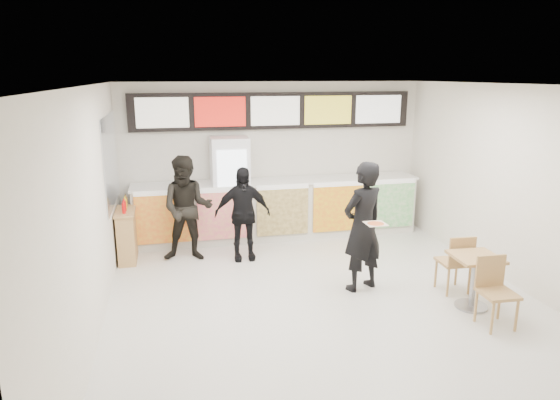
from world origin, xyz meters
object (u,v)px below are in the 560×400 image
object	(u,v)px
drinks_fridge	(230,190)
condiment_ledge	(127,235)
service_counter	(278,209)
cafe_table	(474,272)
customer_left	(187,209)
customer_mid	(242,214)
customer_main	(363,227)

from	to	relation	value
drinks_fridge	condiment_ledge	bearing A→B (deg)	-159.49
drinks_fridge	service_counter	bearing A→B (deg)	-0.99
drinks_fridge	cafe_table	xyz separation A→B (m)	(2.87, -3.64, -0.48)
service_counter	condiment_ledge	size ratio (longest dim) A/B	5.21
drinks_fridge	customer_left	xyz separation A→B (m)	(-0.85, -0.90, -0.09)
customer_mid	drinks_fridge	bearing A→B (deg)	94.13
customer_left	cafe_table	world-z (taller)	customer_left
customer_main	drinks_fridge	bearing A→B (deg)	-81.07
customer_main	customer_mid	xyz separation A→B (m)	(-1.53, 1.63, -0.15)
customer_left	customer_mid	xyz separation A→B (m)	(0.92, -0.18, -0.09)
service_counter	cafe_table	xyz separation A→B (m)	(1.93, -3.62, -0.05)
service_counter	cafe_table	world-z (taller)	service_counter
customer_left	condiment_ledge	xyz separation A→B (m)	(-1.03, 0.20, -0.45)
customer_main	customer_mid	distance (m)	2.24
drinks_fridge	condiment_ledge	size ratio (longest dim) A/B	1.87
customer_mid	cafe_table	world-z (taller)	customer_mid
service_counter	condiment_ledge	xyz separation A→B (m)	(-2.82, -0.69, -0.12)
drinks_fridge	customer_main	size ratio (longest dim) A/B	1.03
customer_left	customer_mid	size ratio (longest dim) A/B	1.12
drinks_fridge	cafe_table	distance (m)	4.66
customer_main	customer_mid	size ratio (longest dim) A/B	1.19
service_counter	customer_main	bearing A→B (deg)	-76.14
cafe_table	condiment_ledge	xyz separation A→B (m)	(-4.75, 2.93, -0.07)
drinks_fridge	customer_left	distance (m)	1.24
customer_mid	cafe_table	distance (m)	3.80
customer_left	condiment_ledge	bearing A→B (deg)	178.74
customer_left	customer_mid	distance (m)	0.94
service_counter	drinks_fridge	xyz separation A→B (m)	(-0.93, 0.02, 0.43)
service_counter	customer_mid	distance (m)	1.40
customer_left	service_counter	bearing A→B (deg)	35.85
condiment_ledge	customer_mid	bearing A→B (deg)	-11.00
service_counter	customer_mid	size ratio (longest dim) A/B	3.41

